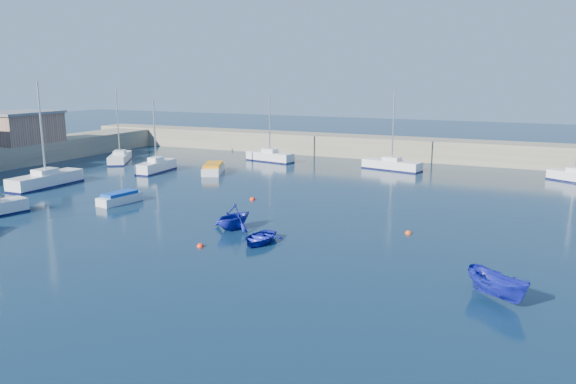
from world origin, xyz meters
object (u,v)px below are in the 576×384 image
at_px(sailboat_2, 46,179).
at_px(sailboat_6, 392,165).
at_px(motorboat_1, 120,198).
at_px(motorboat_2, 213,168).
at_px(sailboat_4, 120,158).
at_px(dinghy_center, 259,238).
at_px(brick_shed_a, 21,129).
at_px(sailboat_5, 270,156).
at_px(dinghy_left, 233,217).
at_px(sailboat_7, 575,176).
at_px(dinghy_right, 498,286).
at_px(sailboat_3, 156,166).

height_order(sailboat_2, sailboat_6, sailboat_2).
xyz_separation_m(motorboat_1, motorboat_2, (-0.72, 15.58, 0.06)).
relative_size(sailboat_4, motorboat_1, 2.18).
xyz_separation_m(sailboat_4, sailboat_6, (31.26, 8.06, 0.02)).
relative_size(sailboat_6, dinghy_center, 2.67).
height_order(brick_shed_a, sailboat_5, sailboat_5).
bearing_deg(sailboat_5, brick_shed_a, 128.05).
xyz_separation_m(sailboat_2, dinghy_left, (23.60, -5.73, 0.20)).
relative_size(brick_shed_a, sailboat_7, 1.16).
height_order(sailboat_5, dinghy_center, sailboat_5).
distance_m(sailboat_7, motorboat_2, 36.56).
xyz_separation_m(brick_shed_a, dinghy_center, (40.69, -17.48, -3.77)).
bearing_deg(sailboat_2, sailboat_4, 104.99).
height_order(motorboat_1, motorboat_2, motorboat_2).
bearing_deg(sailboat_6, motorboat_1, 160.72).
xyz_separation_m(brick_shed_a, motorboat_1, (25.15, -12.25, -3.66)).
xyz_separation_m(brick_shed_a, dinghy_right, (54.98, -20.85, -3.42)).
height_order(dinghy_center, dinghy_right, dinghy_right).
height_order(sailboat_5, dinghy_right, sailboat_5).
relative_size(dinghy_center, dinghy_left, 0.98).
relative_size(sailboat_3, motorboat_2, 1.42).
height_order(sailboat_3, sailboat_6, sailboat_6).
bearing_deg(dinghy_right, sailboat_5, 79.52).
xyz_separation_m(motorboat_2, dinghy_center, (16.26, -20.81, -0.16)).
xyz_separation_m(sailboat_4, sailboat_7, (49.44, 8.36, 0.00)).
bearing_deg(motorboat_1, sailboat_5, 96.03).
relative_size(sailboat_2, sailboat_6, 1.13).
xyz_separation_m(sailboat_6, dinghy_left, (-3.76, -28.56, 0.30)).
bearing_deg(dinghy_center, motorboat_1, 162.13).
bearing_deg(sailboat_3, dinghy_center, -44.44).
distance_m(brick_shed_a, motorboat_2, 24.92).
bearing_deg(sailboat_7, sailboat_2, 148.13).
bearing_deg(dinghy_center, sailboat_5, 115.83).
height_order(dinghy_left, dinghy_right, dinghy_left).
bearing_deg(dinghy_right, motorboat_2, 91.10).
bearing_deg(sailboat_4, sailboat_2, -107.03).
height_order(sailboat_2, motorboat_1, sailboat_2).
relative_size(sailboat_7, dinghy_center, 2.13).
xyz_separation_m(sailboat_2, sailboat_3, (4.46, 10.90, -0.03)).
distance_m(brick_shed_a, dinghy_center, 44.45).
height_order(sailboat_5, motorboat_2, sailboat_5).
relative_size(sailboat_5, motorboat_1, 2.06).
bearing_deg(sailboat_3, sailboat_7, 12.38).
bearing_deg(motorboat_2, sailboat_5, 55.85).
bearing_deg(motorboat_2, sailboat_7, -7.19).
relative_size(sailboat_4, sailboat_6, 1.00).
height_order(sailboat_6, sailboat_7, sailboat_6).
xyz_separation_m(sailboat_3, sailboat_7, (41.08, 12.23, -0.09)).
bearing_deg(brick_shed_a, sailboat_7, 12.85).
bearing_deg(dinghy_right, sailboat_7, 31.95).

